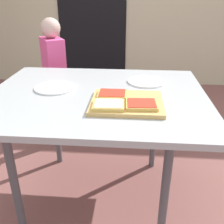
# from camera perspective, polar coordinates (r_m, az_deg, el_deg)

# --- Properties ---
(ground_plane) EXTENTS (16.00, 16.00, 0.00)m
(ground_plane) POSITION_cam_1_polar(r_m,az_deg,el_deg) (1.81, -2.78, -17.73)
(ground_plane) COLOR brown
(house_door) EXTENTS (0.90, 0.02, 2.00)m
(house_door) POSITION_cam_1_polar(r_m,az_deg,el_deg) (3.67, -4.41, 21.53)
(house_door) COLOR black
(house_door) RESTS_ON ground
(dining_table) EXTENTS (1.18, 0.95, 0.72)m
(dining_table) POSITION_cam_1_polar(r_m,az_deg,el_deg) (1.44, -3.32, 1.89)
(dining_table) COLOR #A4A8AB
(dining_table) RESTS_ON ground
(cutting_board) EXTENTS (0.35, 0.30, 0.02)m
(cutting_board) POSITION_cam_1_polar(r_m,az_deg,el_deg) (1.27, 3.25, 2.02)
(cutting_board) COLOR tan
(cutting_board) RESTS_ON dining_table
(pizza_slice_near_right) EXTENTS (0.15, 0.13, 0.02)m
(pizza_slice_near_right) POSITION_cam_1_polar(r_m,az_deg,el_deg) (1.21, 6.44, 1.63)
(pizza_slice_near_right) COLOR #D7B053
(pizza_slice_near_right) RESTS_ON cutting_board
(pizza_slice_near_left) EXTENTS (0.15, 0.13, 0.02)m
(pizza_slice_near_left) POSITION_cam_1_polar(r_m,az_deg,el_deg) (1.20, -0.74, 1.57)
(pizza_slice_near_left) COLOR #D7B053
(pizza_slice_near_left) RESTS_ON cutting_board
(pizza_slice_far_left) EXTENTS (0.14, 0.12, 0.02)m
(pizza_slice_far_left) POSITION_cam_1_polar(r_m,az_deg,el_deg) (1.32, 0.07, 3.88)
(pizza_slice_far_left) COLOR #D7B053
(pizza_slice_far_left) RESTS_ON cutting_board
(plate_white_right) EXTENTS (0.23, 0.23, 0.01)m
(plate_white_right) POSITION_cam_1_polar(r_m,az_deg,el_deg) (1.60, 7.51, 6.59)
(plate_white_right) COLOR white
(plate_white_right) RESTS_ON dining_table
(plate_white_left) EXTENTS (0.23, 0.23, 0.01)m
(plate_white_left) POSITION_cam_1_polar(r_m,az_deg,el_deg) (1.52, -12.26, 5.18)
(plate_white_left) COLOR white
(plate_white_left) RESTS_ON dining_table
(child_left) EXTENTS (0.25, 0.28, 1.04)m
(child_left) POSITION_cam_1_polar(r_m,az_deg,el_deg) (2.23, -12.31, 7.82)
(child_left) COLOR #3C4D3F
(child_left) RESTS_ON ground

